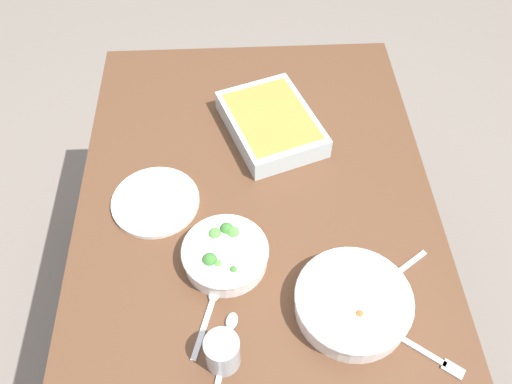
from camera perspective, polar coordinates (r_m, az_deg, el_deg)
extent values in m
plane|color=slate|center=(2.02, 0.00, -13.14)|extent=(6.00, 6.00, 0.00)
cube|color=brown|center=(1.40, 0.00, -0.51)|extent=(1.20, 0.90, 0.04)
cylinder|color=brown|center=(2.06, -11.70, 4.64)|extent=(0.06, 0.06, 0.70)
cylinder|color=brown|center=(2.08, 10.11, 5.45)|extent=(0.06, 0.06, 0.70)
cylinder|color=white|center=(1.20, 10.13, -11.44)|extent=(0.25, 0.25, 0.05)
torus|color=white|center=(1.18, 10.29, -10.93)|extent=(0.25, 0.25, 0.01)
cylinder|color=#B2844C|center=(1.20, 10.15, -11.38)|extent=(0.20, 0.20, 0.03)
sphere|color=#C66633|center=(1.17, 10.81, -12.59)|extent=(0.02, 0.02, 0.02)
sphere|color=silver|center=(1.21, 11.55, -8.88)|extent=(0.02, 0.02, 0.02)
sphere|color=silver|center=(1.20, 11.86, -9.72)|extent=(0.02, 0.02, 0.02)
cylinder|color=white|center=(1.25, -3.25, -6.67)|extent=(0.19, 0.19, 0.05)
torus|color=white|center=(1.23, -3.29, -6.15)|extent=(0.20, 0.20, 0.01)
cylinder|color=#8CB272|center=(1.25, -3.25, -6.60)|extent=(0.16, 0.16, 0.02)
sphere|color=#569E42|center=(1.21, -3.99, -7.63)|extent=(0.02, 0.02, 0.02)
sphere|color=#3D7A33|center=(1.20, -2.39, -8.26)|extent=(0.02, 0.02, 0.02)
sphere|color=#569E42|center=(1.25, -2.42, -4.32)|extent=(0.03, 0.03, 0.03)
sphere|color=#569E42|center=(1.25, -4.35, -4.46)|extent=(0.03, 0.03, 0.03)
sphere|color=#3D7A33|center=(1.22, -4.90, -7.17)|extent=(0.03, 0.03, 0.03)
sphere|color=#3D7A33|center=(1.26, -3.10, -3.94)|extent=(0.03, 0.03, 0.03)
cube|color=silver|center=(1.51, 1.61, 7.19)|extent=(0.36, 0.31, 0.06)
cube|color=gold|center=(1.50, 1.62, 7.52)|extent=(0.31, 0.27, 0.04)
cylinder|color=#B2BCC6|center=(1.13, -3.56, -16.48)|extent=(0.07, 0.07, 0.08)
cylinder|color=black|center=(1.14, -3.53, -16.71)|extent=(0.06, 0.06, 0.05)
cylinder|color=white|center=(1.38, -10.53, -1.00)|extent=(0.22, 0.22, 0.01)
cube|color=silver|center=(1.30, 15.33, -7.72)|extent=(0.09, 0.12, 0.01)
ellipsoid|color=silver|center=(1.26, 12.72, -9.76)|extent=(0.04, 0.05, 0.01)
cube|color=silver|center=(1.19, -5.57, -14.21)|extent=(0.14, 0.05, 0.01)
ellipsoid|color=silver|center=(1.22, -4.38, -10.64)|extent=(0.05, 0.04, 0.01)
cube|color=silver|center=(1.16, -3.46, -17.20)|extent=(0.14, 0.04, 0.01)
ellipsoid|color=silver|center=(1.19, -2.56, -13.40)|extent=(0.04, 0.03, 0.01)
cube|color=silver|center=(1.22, 16.34, -15.32)|extent=(0.10, 0.12, 0.01)
cube|color=silver|center=(1.22, 20.04, -17.15)|extent=(0.05, 0.05, 0.01)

